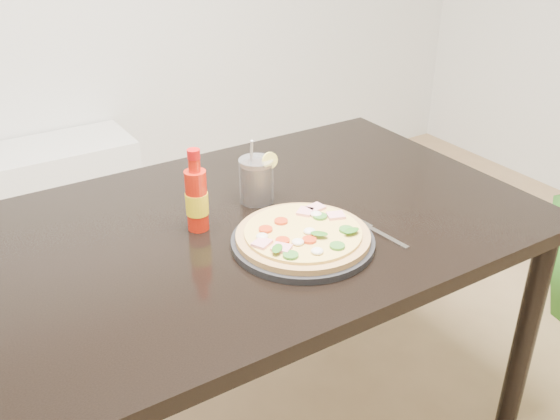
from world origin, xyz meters
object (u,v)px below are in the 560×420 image
pizza (303,235)px  fork (376,231)px  plate (303,242)px  hot_sauce_bottle (197,198)px  cola_cup (256,181)px  dining_table (255,248)px

pizza → fork: size_ratio=1.64×
plate → pizza: size_ratio=1.07×
pizza → hot_sauce_bottle: hot_sauce_bottle is taller
cola_cup → fork: 0.34m
plate → fork: bearing=-14.4°
fork → plate: bearing=159.4°
plate → fork: (0.18, -0.05, -0.01)m
plate → cola_cup: size_ratio=1.85×
dining_table → plate: size_ratio=4.22×
pizza → fork: pizza is taller
pizza → cola_cup: size_ratio=1.73×
dining_table → hot_sauce_bottle: size_ratio=6.81×
cola_cup → hot_sauce_bottle: bearing=-164.9°
plate → fork: 0.19m
pizza → hot_sauce_bottle: 0.27m
dining_table → fork: bearing=-44.7°
dining_table → fork: 0.31m
pizza → cola_cup: bearing=84.5°
dining_table → plate: 0.19m
plate → hot_sauce_bottle: hot_sauce_bottle is taller
plate → cola_cup: (0.02, 0.25, 0.05)m
pizza → hot_sauce_bottle: bearing=130.4°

